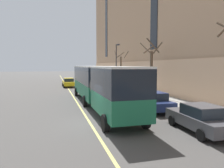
{
  "coord_description": "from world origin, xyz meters",
  "views": [
    {
      "loc": [
        -2.77,
        -13.72,
        3.73
      ],
      "look_at": [
        3.09,
        8.23,
        1.8
      ],
      "focal_mm": 35.0,
      "sensor_mm": 36.0,
      "label": 1
    }
  ],
  "objects_px": {
    "parked_car_navy_0": "(153,101)",
    "parked_car_navy_2": "(95,80)",
    "city_bus": "(98,83)",
    "street_lamp": "(117,61)",
    "parked_car_navy_5": "(116,88)",
    "street_tree_far_downtown": "(121,68)",
    "taxi_cab": "(68,82)",
    "street_tree_far_uptown": "(151,68)",
    "parked_car_darkgray_4": "(201,118)"
  },
  "relations": [
    {
      "from": "parked_car_darkgray_4",
      "to": "taxi_cab",
      "type": "distance_m",
      "value": 28.75
    },
    {
      "from": "city_bus",
      "to": "parked_car_navy_0",
      "type": "height_order",
      "value": "city_bus"
    },
    {
      "from": "city_bus",
      "to": "street_lamp",
      "type": "height_order",
      "value": "street_lamp"
    },
    {
      "from": "city_bus",
      "to": "taxi_cab",
      "type": "xyz_separation_m",
      "value": [
        -1.47,
        18.98,
        -1.34
      ]
    },
    {
      "from": "parked_car_navy_2",
      "to": "parked_car_navy_5",
      "type": "relative_size",
      "value": 0.93
    },
    {
      "from": "parked_car_navy_0",
      "to": "city_bus",
      "type": "bearing_deg",
      "value": 141.8
    },
    {
      "from": "city_bus",
      "to": "taxi_cab",
      "type": "relative_size",
      "value": 3.88
    },
    {
      "from": "street_lamp",
      "to": "city_bus",
      "type": "bearing_deg",
      "value": -112.75
    },
    {
      "from": "parked_car_navy_5",
      "to": "street_tree_far_uptown",
      "type": "height_order",
      "value": "street_tree_far_uptown"
    },
    {
      "from": "city_bus",
      "to": "street_tree_far_downtown",
      "type": "relative_size",
      "value": 3.01
    },
    {
      "from": "parked_car_navy_0",
      "to": "street_tree_far_downtown",
      "type": "height_order",
      "value": "street_tree_far_downtown"
    },
    {
      "from": "city_bus",
      "to": "parked_car_navy_0",
      "type": "bearing_deg",
      "value": -38.2
    },
    {
      "from": "city_bus",
      "to": "street_tree_far_uptown",
      "type": "distance_m",
      "value": 8.14
    },
    {
      "from": "parked_car_navy_0",
      "to": "street_lamp",
      "type": "distance_m",
      "value": 17.25
    },
    {
      "from": "parked_car_navy_5",
      "to": "parked_car_navy_0",
      "type": "bearing_deg",
      "value": -89.18
    },
    {
      "from": "parked_car_navy_0",
      "to": "street_tree_far_downtown",
      "type": "bearing_deg",
      "value": 80.73
    },
    {
      "from": "taxi_cab",
      "to": "street_tree_far_downtown",
      "type": "height_order",
      "value": "street_tree_far_downtown"
    },
    {
      "from": "city_bus",
      "to": "parked_car_navy_2",
      "type": "relative_size",
      "value": 4.16
    },
    {
      "from": "city_bus",
      "to": "parked_car_navy_5",
      "type": "relative_size",
      "value": 3.87
    },
    {
      "from": "street_tree_far_downtown",
      "to": "street_tree_far_uptown",
      "type": "bearing_deg",
      "value": -90.19
    },
    {
      "from": "street_lamp",
      "to": "street_tree_far_downtown",
      "type": "bearing_deg",
      "value": 57.85
    },
    {
      "from": "parked_car_navy_5",
      "to": "street_tree_far_downtown",
      "type": "relative_size",
      "value": 0.78
    },
    {
      "from": "city_bus",
      "to": "parked_car_navy_2",
      "type": "bearing_deg",
      "value": 80.09
    },
    {
      "from": "parked_car_darkgray_4",
      "to": "parked_car_navy_5",
      "type": "relative_size",
      "value": 1.0
    },
    {
      "from": "street_lamp",
      "to": "parked_car_navy_5",
      "type": "bearing_deg",
      "value": -106.51
    },
    {
      "from": "parked_car_darkgray_4",
      "to": "parked_car_navy_5",
      "type": "xyz_separation_m",
      "value": [
        -0.15,
        16.59,
        0.0
      ]
    },
    {
      "from": "street_tree_far_downtown",
      "to": "street_lamp",
      "type": "xyz_separation_m",
      "value": [
        -1.39,
        -2.21,
        1.14
      ]
    },
    {
      "from": "parked_car_navy_0",
      "to": "parked_car_navy_5",
      "type": "distance_m",
      "value": 10.5
    },
    {
      "from": "parked_car_navy_0",
      "to": "parked_car_darkgray_4",
      "type": "height_order",
      "value": "same"
    },
    {
      "from": "parked_car_navy_0",
      "to": "street_tree_far_downtown",
      "type": "xyz_separation_m",
      "value": [
        3.1,
        18.99,
        2.46
      ]
    },
    {
      "from": "parked_car_navy_2",
      "to": "taxi_cab",
      "type": "distance_m",
      "value": 6.89
    },
    {
      "from": "parked_car_navy_0",
      "to": "taxi_cab",
      "type": "xyz_separation_m",
      "value": [
        -5.47,
        22.14,
        0.0
      ]
    },
    {
      "from": "street_tree_far_uptown",
      "to": "street_lamp",
      "type": "distance_m",
      "value": 9.96
    },
    {
      "from": "taxi_cab",
      "to": "parked_car_navy_5",
      "type": "bearing_deg",
      "value": -65.42
    },
    {
      "from": "parked_car_navy_0",
      "to": "street_lamp",
      "type": "height_order",
      "value": "street_lamp"
    },
    {
      "from": "parked_car_darkgray_4",
      "to": "street_tree_far_downtown",
      "type": "distance_m",
      "value": 25.39
    },
    {
      "from": "taxi_cab",
      "to": "street_lamp",
      "type": "distance_m",
      "value": 9.66
    },
    {
      "from": "parked_car_navy_5",
      "to": "street_tree_far_uptown",
      "type": "relative_size",
      "value": 0.71
    },
    {
      "from": "parked_car_darkgray_4",
      "to": "taxi_cab",
      "type": "height_order",
      "value": "same"
    },
    {
      "from": "parked_car_navy_2",
      "to": "street_tree_far_uptown",
      "type": "xyz_separation_m",
      "value": [
        3.02,
        -19.31,
        2.68
      ]
    },
    {
      "from": "street_tree_far_uptown",
      "to": "parked_car_navy_2",
      "type": "bearing_deg",
      "value": 98.89
    },
    {
      "from": "street_lamp",
      "to": "parked_car_navy_0",
      "type": "bearing_deg",
      "value": -95.82
    },
    {
      "from": "parked_car_darkgray_4",
      "to": "parked_car_navy_2",
      "type": "bearing_deg",
      "value": 89.93
    },
    {
      "from": "parked_car_navy_5",
      "to": "parked_car_navy_2",
      "type": "bearing_deg",
      "value": 89.32
    },
    {
      "from": "parked_car_navy_5",
      "to": "street_lamp",
      "type": "relative_size",
      "value": 0.69
    },
    {
      "from": "parked_car_navy_0",
      "to": "parked_car_navy_2",
      "type": "bearing_deg",
      "value": 89.92
    },
    {
      "from": "parked_car_darkgray_4",
      "to": "street_tree_far_downtown",
      "type": "xyz_separation_m",
      "value": [
        3.1,
        25.08,
        2.46
      ]
    },
    {
      "from": "parked_car_navy_2",
      "to": "taxi_cab",
      "type": "height_order",
      "value": "same"
    },
    {
      "from": "taxi_cab",
      "to": "street_tree_far_uptown",
      "type": "height_order",
      "value": "street_tree_far_uptown"
    },
    {
      "from": "street_tree_far_downtown",
      "to": "street_lamp",
      "type": "distance_m",
      "value": 2.84
    }
  ]
}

